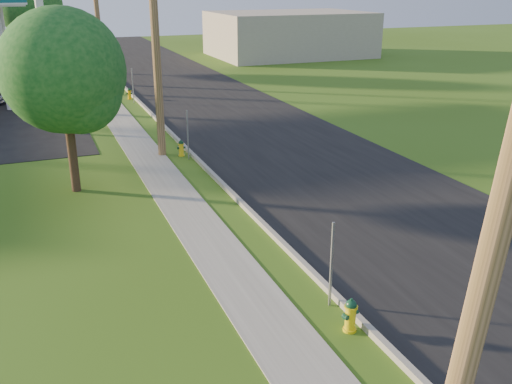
{
  "coord_description": "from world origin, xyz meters",
  "views": [
    {
      "loc": [
        -5.29,
        -5.4,
        6.77
      ],
      "look_at": [
        0.0,
        8.0,
        1.4
      ],
      "focal_mm": 40.0,
      "sensor_mm": 36.0,
      "label": 1
    }
  ],
  "objects_px": {
    "price_pylon": "(40,12)",
    "tree_lot": "(31,7)",
    "utility_pole_mid": "(155,31)",
    "hydrant_far": "(129,94)",
    "tree_verge": "(67,76)",
    "utility_pole_far": "(97,12)",
    "hydrant_mid": "(181,148)",
    "hydrant_near": "(351,315)",
    "utility_pole_near": "(511,174)"
  },
  "relations": [
    {
      "from": "utility_pole_far",
      "to": "price_pylon",
      "type": "height_order",
      "value": "utility_pole_far"
    },
    {
      "from": "hydrant_mid",
      "to": "utility_pole_mid",
      "type": "bearing_deg",
      "value": 148.67
    },
    {
      "from": "hydrant_near",
      "to": "hydrant_mid",
      "type": "distance_m",
      "value": 13.4
    },
    {
      "from": "tree_lot",
      "to": "hydrant_far",
      "type": "bearing_deg",
      "value": -71.46
    },
    {
      "from": "utility_pole_mid",
      "to": "hydrant_mid",
      "type": "bearing_deg",
      "value": -31.33
    },
    {
      "from": "hydrant_far",
      "to": "tree_lot",
      "type": "bearing_deg",
      "value": 108.54
    },
    {
      "from": "tree_lot",
      "to": "hydrant_near",
      "type": "relative_size",
      "value": 9.95
    },
    {
      "from": "utility_pole_far",
      "to": "tree_verge",
      "type": "bearing_deg",
      "value": -99.61
    },
    {
      "from": "utility_pole_mid",
      "to": "tree_lot",
      "type": "relative_size",
      "value": 1.3
    },
    {
      "from": "utility_pole_far",
      "to": "hydrant_far",
      "type": "relative_size",
      "value": 13.96
    },
    {
      "from": "utility_pole_far",
      "to": "hydrant_mid",
      "type": "relative_size",
      "value": 13.92
    },
    {
      "from": "utility_pole_mid",
      "to": "hydrant_far",
      "type": "bearing_deg",
      "value": 86.31
    },
    {
      "from": "utility_pole_mid",
      "to": "utility_pole_far",
      "type": "xyz_separation_m",
      "value": [
        0.0,
        18.0,
        -0.15
      ]
    },
    {
      "from": "hydrant_near",
      "to": "hydrant_far",
      "type": "distance_m",
      "value": 26.14
    },
    {
      "from": "tree_verge",
      "to": "price_pylon",
      "type": "bearing_deg",
      "value": 92.06
    },
    {
      "from": "hydrant_mid",
      "to": "tree_lot",
      "type": "bearing_deg",
      "value": 99.79
    },
    {
      "from": "price_pylon",
      "to": "tree_verge",
      "type": "distance_m",
      "value": 8.82
    },
    {
      "from": "utility_pole_mid",
      "to": "tree_lot",
      "type": "distance_m",
      "value": 26.68
    },
    {
      "from": "tree_verge",
      "to": "hydrant_far",
      "type": "distance_m",
      "value": 16.49
    },
    {
      "from": "tree_verge",
      "to": "hydrant_near",
      "type": "height_order",
      "value": "tree_verge"
    },
    {
      "from": "utility_pole_near",
      "to": "price_pylon",
      "type": "xyz_separation_m",
      "value": [
        -3.9,
        23.5,
        0.63
      ]
    },
    {
      "from": "hydrant_mid",
      "to": "tree_verge",
      "type": "bearing_deg",
      "value": -147.29
    },
    {
      "from": "utility_pole_mid",
      "to": "tree_verge",
      "type": "xyz_separation_m",
      "value": [
        -3.59,
        -3.18,
        -1.05
      ]
    },
    {
      "from": "utility_pole_mid",
      "to": "hydrant_near",
      "type": "bearing_deg",
      "value": -86.82
    },
    {
      "from": "utility_pole_near",
      "to": "hydrant_mid",
      "type": "relative_size",
      "value": 13.89
    },
    {
      "from": "utility_pole_mid",
      "to": "hydrant_near",
      "type": "relative_size",
      "value": 12.97
    },
    {
      "from": "hydrant_near",
      "to": "hydrant_mid",
      "type": "bearing_deg",
      "value": 90.29
    },
    {
      "from": "utility_pole_near",
      "to": "hydrant_mid",
      "type": "distance_m",
      "value": 18.15
    },
    {
      "from": "utility_pole_near",
      "to": "tree_verge",
      "type": "height_order",
      "value": "utility_pole_near"
    },
    {
      "from": "hydrant_mid",
      "to": "hydrant_near",
      "type": "bearing_deg",
      "value": -89.71
    },
    {
      "from": "utility_pole_near",
      "to": "hydrant_far",
      "type": "relative_size",
      "value": 13.92
    },
    {
      "from": "tree_lot",
      "to": "hydrant_far",
      "type": "relative_size",
      "value": 11.03
    },
    {
      "from": "utility_pole_near",
      "to": "utility_pole_far",
      "type": "height_order",
      "value": "utility_pole_far"
    },
    {
      "from": "hydrant_near",
      "to": "hydrant_mid",
      "type": "xyz_separation_m",
      "value": [
        -0.07,
        13.4,
        -0.04
      ]
    },
    {
      "from": "tree_lot",
      "to": "hydrant_near",
      "type": "xyz_separation_m",
      "value": [
        4.69,
        -40.21,
        -4.47
      ]
    },
    {
      "from": "utility_pole_near",
      "to": "utility_pole_far",
      "type": "xyz_separation_m",
      "value": [
        -0.0,
        36.0,
        0.0
      ]
    },
    {
      "from": "utility_pole_far",
      "to": "hydrant_mid",
      "type": "distance_m",
      "value": 18.97
    },
    {
      "from": "tree_verge",
      "to": "hydrant_far",
      "type": "bearing_deg",
      "value": 74.2
    },
    {
      "from": "utility_pole_far",
      "to": "tree_verge",
      "type": "distance_m",
      "value": 21.5
    },
    {
      "from": "utility_pole_mid",
      "to": "price_pylon",
      "type": "bearing_deg",
      "value": 125.34
    },
    {
      "from": "utility_pole_far",
      "to": "tree_verge",
      "type": "relative_size",
      "value": 1.57
    },
    {
      "from": "utility_pole_mid",
      "to": "utility_pole_far",
      "type": "bearing_deg",
      "value": 90.0
    },
    {
      "from": "hydrant_near",
      "to": "tree_verge",
      "type": "bearing_deg",
      "value": 112.26
    },
    {
      "from": "utility_pole_near",
      "to": "hydrant_far",
      "type": "bearing_deg",
      "value": 88.5
    },
    {
      "from": "utility_pole_mid",
      "to": "hydrant_far",
      "type": "height_order",
      "value": "utility_pole_mid"
    },
    {
      "from": "utility_pole_near",
      "to": "tree_lot",
      "type": "xyz_separation_m",
      "value": [
        -3.93,
        44.39,
        0.03
      ]
    },
    {
      "from": "tree_verge",
      "to": "hydrant_mid",
      "type": "xyz_separation_m",
      "value": [
        4.29,
        2.75,
        -3.57
      ]
    },
    {
      "from": "utility_pole_mid",
      "to": "utility_pole_near",
      "type": "bearing_deg",
      "value": -90.0
    },
    {
      "from": "price_pylon",
      "to": "hydrant_near",
      "type": "xyz_separation_m",
      "value": [
        4.67,
        -19.32,
        -5.06
      ]
    },
    {
      "from": "price_pylon",
      "to": "tree_lot",
      "type": "bearing_deg",
      "value": 90.07
    }
  ]
}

